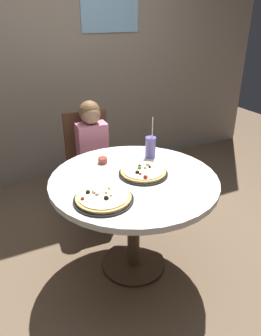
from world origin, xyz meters
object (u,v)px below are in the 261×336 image
diner_child (96,170)px  sauce_bowl (103,160)px  chair_wooden (90,157)px  soda_cup (150,147)px  pizza_veggie (143,172)px  pizza_cheese (103,198)px  dining_table (134,192)px

diner_child → sauce_bowl: size_ratio=15.46×
chair_wooden → soda_cup: size_ratio=3.10×
sauce_bowl → chair_wooden: bearing=80.3°
soda_cup → pizza_veggie: bearing=-128.8°
diner_child → pizza_cheese: (-0.28, -0.91, 0.28)m
pizza_cheese → sauce_bowl: bearing=68.5°
diner_child → pizza_veggie: (0.08, -0.72, 0.28)m
pizza_veggie → soda_cup: 0.30m
chair_wooden → pizza_veggie: chair_wooden is taller
pizza_veggie → pizza_cheese: same height
soda_cup → sauce_bowl: (-0.36, 0.06, -0.06)m
chair_wooden → diner_child: bearing=-93.2°
dining_table → soda_cup: soda_cup is taller
chair_wooden → diner_child: (-0.01, -0.18, -0.05)m
chair_wooden → sauce_bowl: bearing=-99.7°
pizza_cheese → soda_cup: bearing=37.2°
pizza_veggie → sauce_bowl: size_ratio=4.82×
pizza_veggie → pizza_cheese: bearing=-152.8°
dining_table → chair_wooden: 0.93m
pizza_veggie → chair_wooden: bearing=94.6°
pizza_veggie → diner_child: bearing=96.6°
diner_child → chair_wooden: bearing=86.8°
chair_wooden → sauce_bowl: 0.66m
pizza_veggie → soda_cup: soda_cup is taller
pizza_veggie → sauce_bowl: bearing=120.9°
pizza_cheese → chair_wooden: bearing=74.9°
soda_cup → sauce_bowl: soda_cup is taller
diner_child → soda_cup: (0.27, -0.49, 0.35)m
dining_table → diner_child: diner_child is taller
soda_cup → sauce_bowl: bearing=169.9°
chair_wooden → diner_child: 0.19m
pizza_cheese → soda_cup: (0.55, 0.42, 0.06)m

